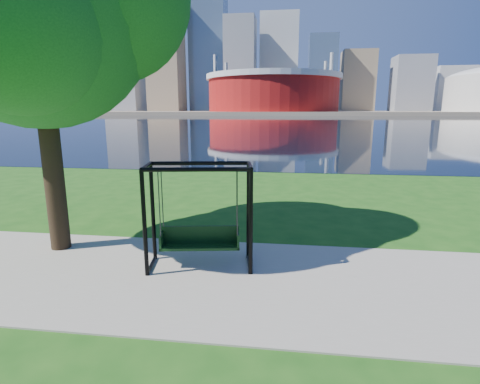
# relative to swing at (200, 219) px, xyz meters

# --- Properties ---
(ground) EXTENTS (900.00, 900.00, 0.00)m
(ground) POSITION_rel_swing_xyz_m (0.60, -0.04, -1.03)
(ground) COLOR #1E5114
(ground) RESTS_ON ground
(path) EXTENTS (120.00, 4.00, 0.03)m
(path) POSITION_rel_swing_xyz_m (0.60, -0.54, -1.01)
(path) COLOR #9E937F
(path) RESTS_ON ground
(river) EXTENTS (900.00, 180.00, 0.02)m
(river) POSITION_rel_swing_xyz_m (0.60, 101.96, -1.02)
(river) COLOR black
(river) RESTS_ON ground
(far_bank) EXTENTS (900.00, 228.00, 2.00)m
(far_bank) POSITION_rel_swing_xyz_m (0.60, 305.96, -0.03)
(far_bank) COLOR #937F60
(far_bank) RESTS_ON ground
(stadium) EXTENTS (83.00, 83.00, 32.00)m
(stadium) POSITION_rel_swing_xyz_m (-9.40, 234.96, 13.20)
(stadium) COLOR maroon
(stadium) RESTS_ON far_bank
(skyline) EXTENTS (392.00, 66.00, 96.50)m
(skyline) POSITION_rel_swing_xyz_m (-3.66, 319.35, 34.86)
(skyline) COLOR gray
(skyline) RESTS_ON far_bank
(swing) EXTENTS (2.19, 1.22, 2.12)m
(swing) POSITION_rel_swing_xyz_m (0.00, 0.00, 0.00)
(swing) COLOR black
(swing) RESTS_ON ground
(park_tree) EXTENTS (6.04, 5.46, 7.51)m
(park_tree) POSITION_rel_swing_xyz_m (-3.49, 0.64, 4.19)
(park_tree) COLOR black
(park_tree) RESTS_ON ground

